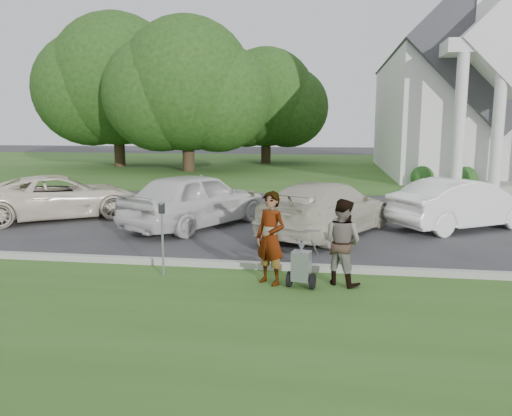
% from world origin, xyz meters
% --- Properties ---
extents(ground, '(120.00, 120.00, 0.00)m').
position_xyz_m(ground, '(0.00, 0.00, 0.00)').
color(ground, '#333335').
rests_on(ground, ground).
extents(grass_strip, '(80.00, 7.00, 0.01)m').
position_xyz_m(grass_strip, '(0.00, -3.00, 0.01)').
color(grass_strip, '#33561D').
rests_on(grass_strip, ground).
extents(church_lawn, '(80.00, 30.00, 0.01)m').
position_xyz_m(church_lawn, '(0.00, 27.00, 0.01)').
color(church_lawn, '#33561D').
rests_on(church_lawn, ground).
extents(curb, '(80.00, 0.18, 0.15)m').
position_xyz_m(curb, '(0.00, 0.55, 0.07)').
color(curb, '#9E9E93').
rests_on(curb, ground).
extents(church, '(9.19, 19.00, 24.10)m').
position_xyz_m(church, '(9.00, 23.11, 5.94)').
color(church, white).
rests_on(church, ground).
extents(tree_left, '(10.63, 8.40, 9.71)m').
position_xyz_m(tree_left, '(-8.01, 21.99, 5.11)').
color(tree_left, '#332316').
rests_on(tree_left, ground).
extents(tree_far, '(11.64, 9.20, 10.73)m').
position_xyz_m(tree_far, '(-14.01, 24.99, 5.69)').
color(tree_far, '#332316').
rests_on(tree_far, ground).
extents(tree_back, '(9.61, 7.60, 8.89)m').
position_xyz_m(tree_back, '(-4.01, 29.99, 4.73)').
color(tree_back, '#332316').
rests_on(tree_back, ground).
extents(striping_cart, '(0.59, 1.05, 0.93)m').
position_xyz_m(striping_cart, '(0.62, -0.51, 0.40)').
color(striping_cart, black).
rests_on(striping_cart, ground).
extents(person_left, '(0.76, 0.69, 1.73)m').
position_xyz_m(person_left, '(0.04, -0.38, 0.87)').
color(person_left, '#999999').
rests_on(person_left, ground).
extents(person_right, '(0.98, 0.92, 1.60)m').
position_xyz_m(person_right, '(1.34, -0.20, 0.80)').
color(person_right, '#999999').
rests_on(person_right, ground).
extents(parking_meter_near, '(0.11, 0.10, 1.46)m').
position_xyz_m(parking_meter_near, '(-2.09, -0.20, 0.92)').
color(parking_meter_near, '#94969C').
rests_on(parking_meter_near, ground).
extents(car_a, '(5.40, 4.71, 1.38)m').
position_xyz_m(car_a, '(-7.37, 5.32, 0.69)').
color(car_a, '#F3E6CE').
rests_on(car_a, ground).
extents(car_b, '(3.97, 5.10, 1.62)m').
position_xyz_m(car_b, '(-2.74, 4.63, 0.81)').
color(car_b, silver).
rests_on(car_b, ground).
extents(car_c, '(4.08, 5.34, 1.44)m').
position_xyz_m(car_c, '(1.03, 4.14, 0.72)').
color(car_c, beige).
rests_on(car_c, ground).
extents(car_d, '(4.52, 3.59, 1.44)m').
position_xyz_m(car_d, '(4.88, 5.50, 0.72)').
color(car_d, white).
rests_on(car_d, ground).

